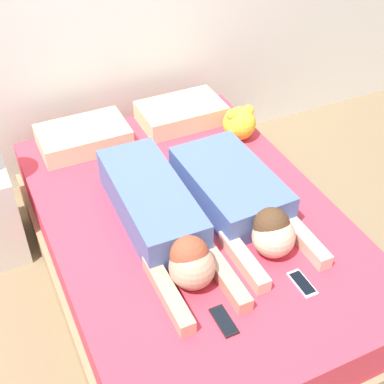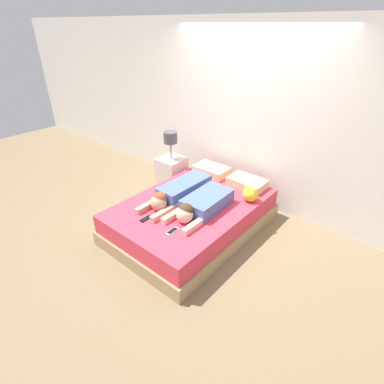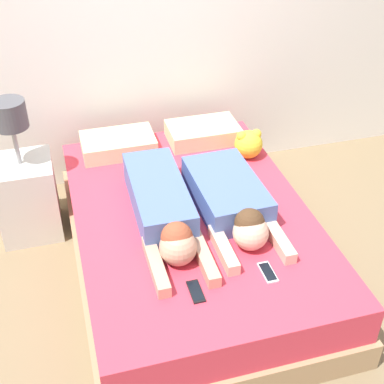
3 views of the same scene
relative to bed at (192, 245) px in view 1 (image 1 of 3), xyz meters
name	(u,v)px [view 1 (image 1 of 3)]	position (x,y,z in m)	size (l,w,h in m)	color
ground_plane	(192,272)	(0.00, 0.00, -0.21)	(12.00, 12.00, 0.00)	#7F6B4C
bed	(192,245)	(0.00, 0.00, 0.00)	(1.49, 2.14, 0.44)	tan
pillow_head_left	(84,137)	(-0.32, 0.84, 0.28)	(0.52, 0.34, 0.12)	beige
pillow_head_right	(181,113)	(0.32, 0.84, 0.28)	(0.52, 0.34, 0.12)	beige
person_left	(161,217)	(-0.19, -0.06, 0.32)	(0.34, 1.13, 0.24)	#4C66A5
person_right	(240,198)	(0.23, -0.09, 0.32)	(0.41, 0.98, 0.24)	#4C66A5
cell_phone_left	(224,321)	(-0.17, -0.66, 0.23)	(0.06, 0.16, 0.01)	black
cell_phone_right	(302,283)	(0.25, -0.63, 0.23)	(0.06, 0.16, 0.01)	silver
plush_toy	(239,123)	(0.56, 0.52, 0.33)	(0.20, 0.20, 0.21)	yellow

